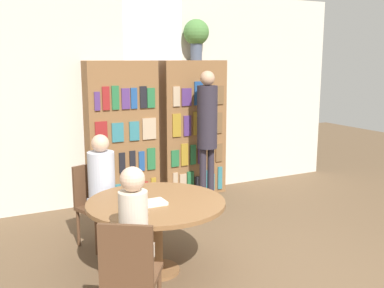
{
  "coord_description": "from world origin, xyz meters",
  "views": [
    {
      "loc": [
        -2.51,
        -2.88,
        2.05
      ],
      "look_at": [
        -0.12,
        1.76,
        1.05
      ],
      "focal_mm": 42.0,
      "sensor_mm": 36.0,
      "label": 1
    }
  ],
  "objects_px": {
    "seated_reader_right": "(135,235)",
    "librarian_standing": "(207,124)",
    "bookshelf_left": "(122,134)",
    "flower_vase": "(196,35)",
    "seated_reader_left": "(104,184)",
    "reading_table": "(156,212)",
    "chair_left_side": "(95,200)",
    "bookshelf_right": "(193,129)",
    "chair_near_camera": "(130,270)"
  },
  "relations": [
    {
      "from": "seated_reader_right",
      "to": "librarian_standing",
      "type": "xyz_separation_m",
      "value": [
        1.92,
        2.31,
        0.45
      ]
    },
    {
      "from": "bookshelf_left",
      "to": "seated_reader_right",
      "type": "xyz_separation_m",
      "value": [
        -0.85,
        -2.81,
        -0.3
      ]
    },
    {
      "from": "bookshelf_left",
      "to": "flower_vase",
      "type": "relative_size",
      "value": 3.43
    },
    {
      "from": "bookshelf_left",
      "to": "seated_reader_left",
      "type": "xyz_separation_m",
      "value": [
        -0.67,
        -1.37,
        -0.28
      ]
    },
    {
      "from": "reading_table",
      "to": "chair_left_side",
      "type": "bearing_deg",
      "value": 109.94
    },
    {
      "from": "bookshelf_right",
      "to": "seated_reader_right",
      "type": "relative_size",
      "value": 1.6
    },
    {
      "from": "chair_left_side",
      "to": "seated_reader_right",
      "type": "xyz_separation_m",
      "value": [
        -0.11,
        -1.61,
        0.2
      ]
    },
    {
      "from": "chair_left_side",
      "to": "seated_reader_left",
      "type": "height_order",
      "value": "seated_reader_left"
    },
    {
      "from": "bookshelf_right",
      "to": "seated_reader_right",
      "type": "distance_m",
      "value": 3.44
    },
    {
      "from": "bookshelf_left",
      "to": "flower_vase",
      "type": "height_order",
      "value": "flower_vase"
    },
    {
      "from": "chair_left_side",
      "to": "seated_reader_right",
      "type": "bearing_deg",
      "value": 66.01
    },
    {
      "from": "bookshelf_left",
      "to": "bookshelf_right",
      "type": "relative_size",
      "value": 1.0
    },
    {
      "from": "bookshelf_left",
      "to": "flower_vase",
      "type": "xyz_separation_m",
      "value": [
        1.17,
        0.0,
        1.38
      ]
    },
    {
      "from": "bookshelf_left",
      "to": "chair_near_camera",
      "type": "relative_size",
      "value": 2.24
    },
    {
      "from": "bookshelf_right",
      "to": "chair_near_camera",
      "type": "xyz_separation_m",
      "value": [
        -2.06,
        -2.97,
        -0.5
      ]
    },
    {
      "from": "flower_vase",
      "to": "bookshelf_left",
      "type": "bearing_deg",
      "value": -179.78
    },
    {
      "from": "bookshelf_left",
      "to": "seated_reader_left",
      "type": "distance_m",
      "value": 1.55
    },
    {
      "from": "flower_vase",
      "to": "librarian_standing",
      "type": "relative_size",
      "value": 0.31
    },
    {
      "from": "seated_reader_right",
      "to": "chair_near_camera",
      "type": "bearing_deg",
      "value": -90.0
    },
    {
      "from": "seated_reader_right",
      "to": "flower_vase",
      "type": "bearing_deg",
      "value": 88.53
    },
    {
      "from": "chair_near_camera",
      "to": "seated_reader_left",
      "type": "bearing_deg",
      "value": 114.18
    },
    {
      "from": "reading_table",
      "to": "seated_reader_right",
      "type": "distance_m",
      "value": 0.82
    },
    {
      "from": "chair_near_camera",
      "to": "bookshelf_right",
      "type": "bearing_deg",
      "value": 89.31
    },
    {
      "from": "seated_reader_left",
      "to": "librarian_standing",
      "type": "xyz_separation_m",
      "value": [
        1.75,
        0.87,
        0.43
      ]
    },
    {
      "from": "bookshelf_left",
      "to": "reading_table",
      "type": "bearing_deg",
      "value": -100.38
    },
    {
      "from": "librarian_standing",
      "to": "seated_reader_right",
      "type": "bearing_deg",
      "value": -129.71
    },
    {
      "from": "chair_near_camera",
      "to": "flower_vase",
      "type": "bearing_deg",
      "value": 88.6
    },
    {
      "from": "reading_table",
      "to": "seated_reader_right",
      "type": "bearing_deg",
      "value": -124.06
    },
    {
      "from": "chair_left_side",
      "to": "seated_reader_right",
      "type": "relative_size",
      "value": 0.71
    },
    {
      "from": "bookshelf_right",
      "to": "bookshelf_left",
      "type": "bearing_deg",
      "value": 180.0
    },
    {
      "from": "bookshelf_right",
      "to": "chair_left_side",
      "type": "relative_size",
      "value": 2.24
    },
    {
      "from": "bookshelf_right",
      "to": "reading_table",
      "type": "relative_size",
      "value": 1.53
    },
    {
      "from": "bookshelf_right",
      "to": "flower_vase",
      "type": "bearing_deg",
      "value": 4.58
    },
    {
      "from": "bookshelf_right",
      "to": "reading_table",
      "type": "xyz_separation_m",
      "value": [
        -1.5,
        -2.14,
        -0.39
      ]
    },
    {
      "from": "seated_reader_right",
      "to": "seated_reader_left",
      "type": "bearing_deg",
      "value": 117.19
    },
    {
      "from": "bookshelf_left",
      "to": "librarian_standing",
      "type": "bearing_deg",
      "value": -25.03
    },
    {
      "from": "reading_table",
      "to": "chair_left_side",
      "type": "relative_size",
      "value": 1.47
    },
    {
      "from": "chair_near_camera",
      "to": "seated_reader_right",
      "type": "height_order",
      "value": "seated_reader_right"
    },
    {
      "from": "bookshelf_right",
      "to": "chair_near_camera",
      "type": "height_order",
      "value": "bookshelf_right"
    },
    {
      "from": "seated_reader_left",
      "to": "flower_vase",
      "type": "bearing_deg",
      "value": -163.18
    },
    {
      "from": "reading_table",
      "to": "bookshelf_left",
      "type": "bearing_deg",
      "value": 79.62
    },
    {
      "from": "bookshelf_left",
      "to": "reading_table",
      "type": "relative_size",
      "value": 1.53
    },
    {
      "from": "flower_vase",
      "to": "chair_near_camera",
      "type": "distance_m",
      "value": 4.11
    },
    {
      "from": "chair_near_camera",
      "to": "seated_reader_right",
      "type": "distance_m",
      "value": 0.27
    },
    {
      "from": "chair_left_side",
      "to": "librarian_standing",
      "type": "relative_size",
      "value": 0.48
    },
    {
      "from": "bookshelf_left",
      "to": "chair_near_camera",
      "type": "distance_m",
      "value": 3.16
    },
    {
      "from": "reading_table",
      "to": "librarian_standing",
      "type": "relative_size",
      "value": 0.7
    },
    {
      "from": "chair_near_camera",
      "to": "chair_left_side",
      "type": "xyz_separation_m",
      "value": [
        0.22,
        1.76,
        0.0
      ]
    },
    {
      "from": "seated_reader_left",
      "to": "seated_reader_right",
      "type": "distance_m",
      "value": 1.46
    },
    {
      "from": "bookshelf_right",
      "to": "chair_left_side",
      "type": "xyz_separation_m",
      "value": [
        -1.84,
        -1.2,
        -0.5
      ]
    }
  ]
}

